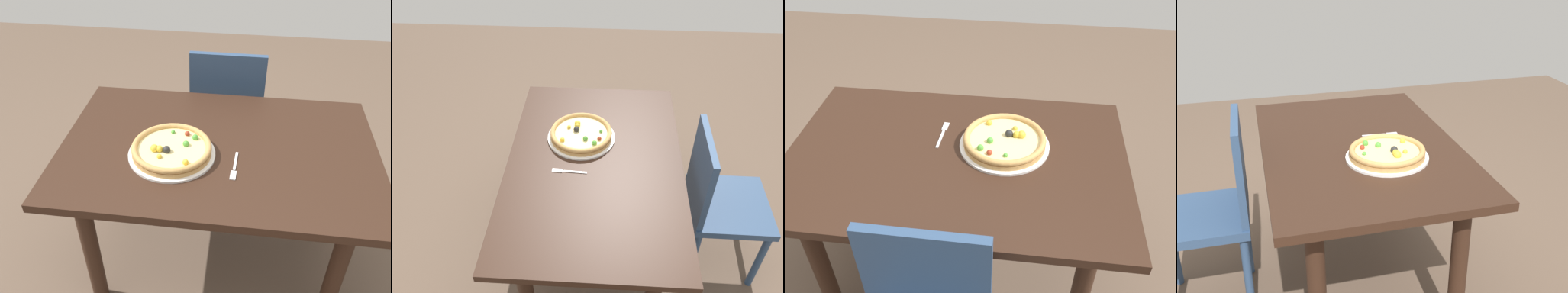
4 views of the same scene
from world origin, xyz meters
TOP-DOWN VIEW (x-y plane):
  - ground_plane at (0.00, 0.00)m, footprint 6.00×6.00m
  - dining_table at (0.00, 0.00)m, footprint 1.28×0.84m
  - plate at (0.18, 0.08)m, footprint 0.35×0.35m
  - pizza at (0.18, 0.08)m, footprint 0.32×0.32m
  - fork at (-0.07, 0.13)m, footprint 0.03×0.17m

SIDE VIEW (x-z plane):
  - ground_plane at x=0.00m, z-range 0.00..0.00m
  - dining_table at x=0.00m, z-range 0.25..0.97m
  - fork at x=-0.07m, z-range 0.72..0.73m
  - plate at x=0.18m, z-range 0.72..0.73m
  - pizza at x=0.18m, z-range 0.73..0.78m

